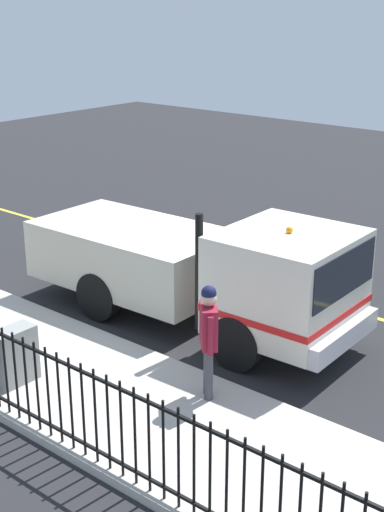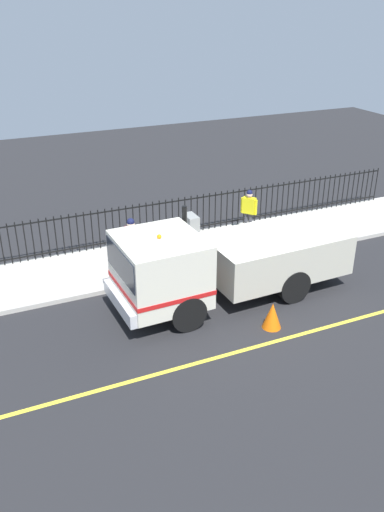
{
  "view_description": "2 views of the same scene",
  "coord_description": "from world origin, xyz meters",
  "px_view_note": "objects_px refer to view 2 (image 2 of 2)",
  "views": [
    {
      "loc": [
        9.74,
        8.79,
        5.92
      ],
      "look_at": [
        0.44,
        1.02,
        1.6
      ],
      "focal_mm": 51.29,
      "sensor_mm": 36.0,
      "label": 1
    },
    {
      "loc": [
        -11.7,
        6.87,
        7.65
      ],
      "look_at": [
        -0.0,
        1.64,
        1.45
      ],
      "focal_mm": 37.43,
      "sensor_mm": 36.0,
      "label": 2
    }
  ],
  "objects_px": {
    "work_truck": "(215,261)",
    "utility_cabinet": "(191,228)",
    "worker_standing": "(132,241)",
    "traffic_cone": "(272,315)",
    "pedestrian_distant": "(249,207)"
  },
  "relations": [
    {
      "from": "worker_standing",
      "to": "utility_cabinet",
      "type": "height_order",
      "value": "worker_standing"
    },
    {
      "from": "utility_cabinet",
      "to": "worker_standing",
      "type": "bearing_deg",
      "value": 121.6
    },
    {
      "from": "utility_cabinet",
      "to": "traffic_cone",
      "type": "relative_size",
      "value": 1.31
    },
    {
      "from": "utility_cabinet",
      "to": "traffic_cone",
      "type": "height_order",
      "value": "utility_cabinet"
    },
    {
      "from": "utility_cabinet",
      "to": "traffic_cone",
      "type": "bearing_deg",
      "value": 177.82
    },
    {
      "from": "utility_cabinet",
      "to": "pedestrian_distant",
      "type": "bearing_deg",
      "value": -97.23
    },
    {
      "from": "work_truck",
      "to": "utility_cabinet",
      "type": "distance_m",
      "value": 3.93
    },
    {
      "from": "utility_cabinet",
      "to": "traffic_cone",
      "type": "distance_m",
      "value": 5.6
    },
    {
      "from": "pedestrian_distant",
      "to": "traffic_cone",
      "type": "distance_m",
      "value": 5.86
    },
    {
      "from": "pedestrian_distant",
      "to": "traffic_cone",
      "type": "height_order",
      "value": "pedestrian_distant"
    },
    {
      "from": "worker_standing",
      "to": "pedestrian_distant",
      "type": "distance_m",
      "value": 4.89
    },
    {
      "from": "worker_standing",
      "to": "utility_cabinet",
      "type": "xyz_separation_m",
      "value": [
        1.61,
        -2.61,
        -0.65
      ]
    },
    {
      "from": "pedestrian_distant",
      "to": "work_truck",
      "type": "bearing_deg",
      "value": -80.35
    },
    {
      "from": "work_truck",
      "to": "pedestrian_distant",
      "type": "xyz_separation_m",
      "value": [
        3.5,
        -3.03,
        -0.1
      ]
    },
    {
      "from": "worker_standing",
      "to": "traffic_cone",
      "type": "height_order",
      "value": "worker_standing"
    }
  ]
}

